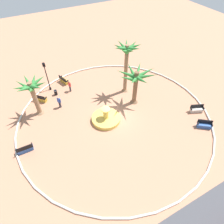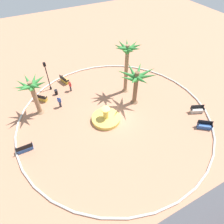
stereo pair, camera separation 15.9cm
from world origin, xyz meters
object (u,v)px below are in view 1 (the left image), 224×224
palm_tree_mid_plaza (127,56)px  palm_tree_by_curb (32,90)px  bench_west (204,125)px  palm_tree_near_fountain (136,79)px  bench_east (64,81)px  lamppost (46,74)px  person_cyclist_photo (59,102)px  person_cyclist_helmet (70,86)px  bench_southwest (25,149)px  trash_bin (56,92)px  bench_southeast (41,99)px  bench_north (197,110)px  fountain (106,118)px

palm_tree_mid_plaza → palm_tree_by_curb: bearing=-5.8°
palm_tree_mid_plaza → bench_west: size_ratio=4.33×
palm_tree_near_fountain → bench_west: size_ratio=3.01×
palm_tree_mid_plaza → bench_east: palm_tree_mid_plaza is taller
lamppost → person_cyclist_photo: 4.34m
palm_tree_mid_plaza → person_cyclist_helmet: bearing=-27.6°
bench_southwest → trash_bin: 8.98m
bench_southeast → trash_bin: 2.07m
bench_north → person_cyclist_helmet: bearing=-42.2°
palm_tree_mid_plaza → trash_bin: size_ratio=9.36×
palm_tree_near_fountain → bench_southeast: bearing=-29.2°
palm_tree_by_curb → lamppost: size_ratio=1.13×
fountain → bench_west: fountain is taller
person_cyclist_photo → palm_tree_by_curb: bearing=-3.6°
bench_west → bench_southeast: 19.88m
palm_tree_near_fountain → trash_bin: palm_tree_near_fountain is taller
palm_tree_mid_plaza → person_cyclist_photo: size_ratio=4.20×
trash_bin → person_cyclist_helmet: 2.03m
bench_west → palm_tree_mid_plaza: bearing=-65.5°
palm_tree_mid_plaza → person_cyclist_photo: bearing=-6.4°
palm_tree_near_fountain → bench_west: 9.18m
person_cyclist_helmet → palm_tree_near_fountain: bearing=137.0°
bench_east → palm_tree_by_curb: bearing=44.9°
bench_east → bench_west: same height
palm_tree_by_curb → bench_southwest: palm_tree_by_curb is taller
palm_tree_by_curb → fountain: bearing=143.5°
person_cyclist_photo → bench_southwest: bearing=42.6°
bench_east → bench_north: size_ratio=1.00×
bench_southeast → person_cyclist_helmet: person_cyclist_helmet is taller
trash_bin → person_cyclist_photo: person_cyclist_photo is taller
bench_east → bench_southeast: bearing=31.5°
palm_tree_near_fountain → lamppost: bearing=-41.0°
lamppost → bench_southwest: bearing=60.5°
bench_west → bench_southwest: 19.23m
bench_southwest → palm_tree_near_fountain: bearing=-175.1°
palm_tree_near_fountain → bench_north: (-5.71, 5.03, -3.18)m
bench_north → bench_southeast: 19.39m
palm_tree_mid_plaza → trash_bin: bearing=-22.8°
bench_east → lamppost: bearing=15.7°
fountain → person_cyclist_helmet: fountain is taller
bench_north → palm_tree_near_fountain: bearing=-41.4°
bench_east → bench_southwest: (7.10, 9.32, 0.00)m
palm_tree_mid_plaza → bench_east: 10.00m
person_cyclist_helmet → fountain: bearing=104.3°
palm_tree_by_curb → trash_bin: (-2.71, -2.43, -3.17)m
fountain → bench_southeast: (5.81, -6.93, 0.06)m
palm_tree_mid_plaza → trash_bin: palm_tree_mid_plaza is taller
fountain → palm_tree_by_curb: (6.47, -4.79, 3.28)m
bench_east → fountain: bearing=101.9°
palm_tree_mid_plaza → bench_southwest: (13.76, 3.69, -4.90)m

